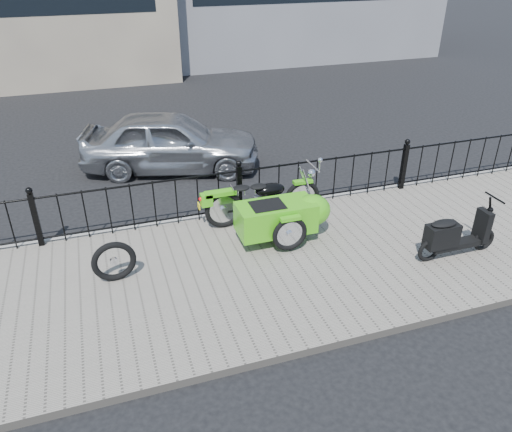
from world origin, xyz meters
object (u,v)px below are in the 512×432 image
object	(u,v)px
spare_tire	(114,261)
sedan_car	(171,141)
motorcycle_sidecar	(283,212)
scooter	(454,236)

from	to	relation	value
spare_tire	sedan_car	world-z (taller)	sedan_car
sedan_car	motorcycle_sidecar	bearing A→B (deg)	-145.45
scooter	spare_tire	xyz separation A→B (m)	(-5.21, 1.05, -0.05)
sedan_car	scooter	bearing A→B (deg)	-129.22
spare_tire	sedan_car	xyz separation A→B (m)	(1.60, 4.19, 0.22)
motorcycle_sidecar	scooter	world-z (taller)	scooter
spare_tire	sedan_car	distance (m)	4.49
motorcycle_sidecar	spare_tire	world-z (taller)	motorcycle_sidecar
motorcycle_sidecar	scooter	bearing A→B (deg)	-31.92
motorcycle_sidecar	scooter	distance (m)	2.79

